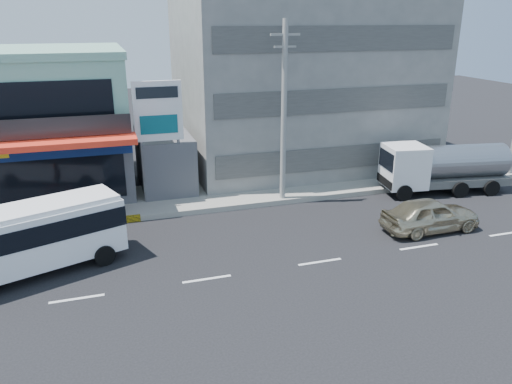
# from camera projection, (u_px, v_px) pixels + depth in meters

# --- Properties ---
(ground) EXTENTS (120.00, 120.00, 0.00)m
(ground) POSITION_uv_depth(u_px,v_px,m) (207.00, 279.00, 20.22)
(ground) COLOR black
(ground) RESTS_ON ground
(sidewalk) EXTENTS (70.00, 5.00, 0.30)m
(sidewalk) POSITION_uv_depth(u_px,v_px,m) (255.00, 190.00, 30.13)
(sidewalk) COLOR gray
(sidewalk) RESTS_ON ground
(shop_building) EXTENTS (12.40, 11.70, 8.00)m
(shop_building) POSITION_uv_depth(u_px,v_px,m) (20.00, 126.00, 29.17)
(shop_building) COLOR #4A4A4F
(shop_building) RESTS_ON ground
(concrete_building) EXTENTS (16.00, 12.00, 14.00)m
(concrete_building) POSITION_uv_depth(u_px,v_px,m) (300.00, 64.00, 34.23)
(concrete_building) COLOR gray
(concrete_building) RESTS_ON ground
(gap_structure) EXTENTS (3.00, 6.00, 3.50)m
(gap_structure) POSITION_uv_depth(u_px,v_px,m) (164.00, 161.00, 30.44)
(gap_structure) COLOR #4A4A4F
(gap_structure) RESTS_ON ground
(satellite_dish) EXTENTS (1.50, 1.50, 0.15)m
(satellite_dish) POSITION_uv_depth(u_px,v_px,m) (165.00, 135.00, 28.93)
(satellite_dish) COLOR slate
(satellite_dish) RESTS_ON gap_structure
(billboard) EXTENTS (2.60, 0.18, 6.90)m
(billboard) POSITION_uv_depth(u_px,v_px,m) (158.00, 118.00, 26.72)
(billboard) COLOR gray
(billboard) RESTS_ON ground
(utility_pole_near) EXTENTS (1.60, 0.30, 10.00)m
(utility_pole_near) POSITION_uv_depth(u_px,v_px,m) (284.00, 113.00, 26.87)
(utility_pole_near) COLOR #999993
(utility_pole_near) RESTS_ON ground
(minibus) EXTENTS (7.32, 4.54, 2.92)m
(minibus) POSITION_uv_depth(u_px,v_px,m) (35.00, 233.00, 20.24)
(minibus) COLOR white
(minibus) RESTS_ON ground
(sedan) EXTENTS (4.92, 2.00, 1.67)m
(sedan) POSITION_uv_depth(u_px,v_px,m) (430.00, 215.00, 24.58)
(sedan) COLOR #C0B493
(sedan) RESTS_ON ground
(tanker_truck) EXTENTS (7.81, 3.40, 2.98)m
(tanker_truck) POSITION_uv_depth(u_px,v_px,m) (441.00, 167.00, 29.79)
(tanker_truck) COLOR white
(tanker_truck) RESTS_ON ground
(motorcycle_rider) EXTENTS (1.92, 1.28, 2.33)m
(motorcycle_rider) POSITION_uv_depth(u_px,v_px,m) (50.00, 229.00, 23.05)
(motorcycle_rider) COLOR #4D0F0B
(motorcycle_rider) RESTS_ON ground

